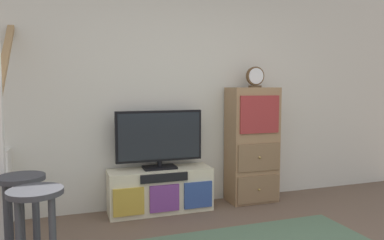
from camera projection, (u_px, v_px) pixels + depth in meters
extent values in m
cube|color=beige|center=(179.00, 89.00, 4.24)|extent=(6.40, 0.12, 2.70)
cube|color=beige|center=(160.00, 190.00, 4.00)|extent=(1.14, 0.36, 0.48)
cube|color=#B79333|center=(129.00, 202.00, 3.70)|extent=(0.32, 0.02, 0.29)
cube|color=#70387F|center=(165.00, 198.00, 3.82)|extent=(0.32, 0.02, 0.29)
cube|color=#2D4784|center=(198.00, 195.00, 3.95)|extent=(0.32, 0.02, 0.29)
cube|color=black|center=(164.00, 178.00, 3.80)|extent=(0.51, 0.02, 0.09)
cube|color=black|center=(160.00, 167.00, 4.00)|extent=(0.36, 0.22, 0.02)
cylinder|color=black|center=(160.00, 164.00, 3.99)|extent=(0.05, 0.05, 0.06)
cube|color=black|center=(159.00, 136.00, 3.97)|extent=(0.96, 0.05, 0.56)
cube|color=black|center=(160.00, 136.00, 3.94)|extent=(0.91, 0.01, 0.51)
cube|color=#93704C|center=(252.00, 145.00, 4.34)|extent=(0.58, 0.34, 1.37)
cube|color=brown|center=(259.00, 189.00, 4.21)|extent=(0.53, 0.02, 0.32)
sphere|color=olive|center=(259.00, 190.00, 4.19)|extent=(0.03, 0.03, 0.03)
cube|color=brown|center=(259.00, 157.00, 4.18)|extent=(0.53, 0.02, 0.32)
sphere|color=olive|center=(260.00, 158.00, 4.16)|extent=(0.03, 0.03, 0.03)
cube|color=maroon|center=(260.00, 114.00, 4.13)|extent=(0.49, 0.02, 0.43)
cube|color=#4C3823|center=(255.00, 86.00, 4.26)|extent=(0.13, 0.08, 0.02)
cylinder|color=brown|center=(255.00, 76.00, 4.25)|extent=(0.22, 0.04, 0.22)
cylinder|color=silver|center=(256.00, 76.00, 4.23)|extent=(0.19, 0.01, 0.19)
cube|color=#9E7547|center=(7.00, 51.00, 3.26)|extent=(0.06, 1.33, 0.99)
cylinder|color=#333338|center=(35.00, 192.00, 2.26)|extent=(0.34, 0.34, 0.03)
cylinder|color=#333338|center=(7.00, 233.00, 2.56)|extent=(0.04, 0.04, 0.69)
cylinder|color=#333338|center=(36.00, 229.00, 2.62)|extent=(0.04, 0.04, 0.69)
cylinder|color=#333338|center=(11.00, 223.00, 2.73)|extent=(0.04, 0.04, 0.69)
cylinder|color=#333338|center=(38.00, 220.00, 2.79)|extent=(0.04, 0.04, 0.69)
cylinder|color=#333338|center=(21.00, 178.00, 2.64)|extent=(0.34, 0.34, 0.03)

